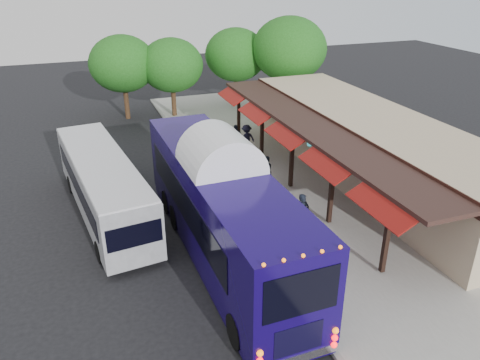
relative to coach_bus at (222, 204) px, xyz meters
name	(u,v)px	position (x,y,z in m)	size (l,w,h in m)	color
ground	(251,241)	(1.45, 0.45, -2.28)	(90.00, 90.00, 0.00)	black
sidewalk	(311,185)	(6.45, 4.45, -2.20)	(10.00, 40.00, 0.15)	#9E9B93
curb	(223,199)	(1.50, 4.45, -2.20)	(0.20, 40.00, 0.16)	gray
station_shelter	(368,146)	(9.83, 4.45, -0.43)	(8.15, 20.00, 3.60)	tan
coach_bus	(222,204)	(0.00, 0.00, 0.00)	(3.07, 13.34, 4.24)	#150752
city_bus	(103,184)	(-4.15, 5.01, -0.68)	(3.64, 10.97, 2.89)	gray
ped_a	(303,214)	(3.68, 0.10, -1.19)	(0.68, 0.45, 1.88)	black
ped_b	(265,172)	(4.00, 4.98, -1.27)	(0.83, 0.65, 1.71)	black
ped_c	(236,137)	(4.42, 10.71, -1.33)	(0.93, 0.39, 1.59)	black
ped_d	(246,139)	(4.85, 9.98, -1.25)	(1.13, 0.65, 1.76)	black
sign_board	(311,230)	(3.59, -0.86, -1.44)	(0.11, 0.46, 1.01)	black
tree_left	(172,65)	(2.36, 19.14, 1.71)	(4.67, 4.67, 5.98)	#382314
tree_mid	(236,55)	(7.87, 20.39, 1.93)	(4.93, 4.93, 6.32)	#382314
tree_right	(289,49)	(11.29, 17.72, 2.61)	(5.73, 5.73, 7.34)	#382314
tree_far	(123,64)	(-1.09, 20.02, 1.89)	(4.88, 4.88, 6.25)	#382314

